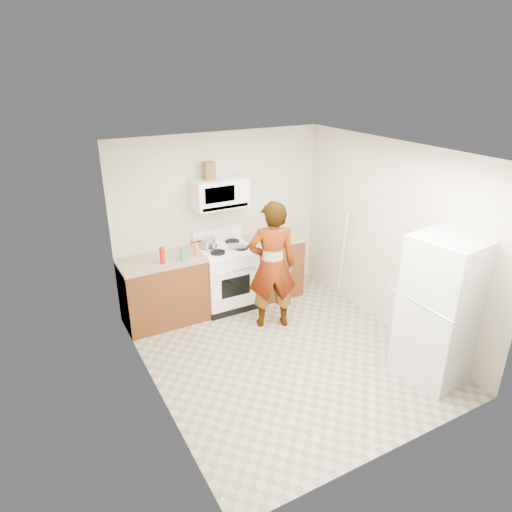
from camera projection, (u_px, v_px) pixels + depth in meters
floor at (284, 353)px, 5.71m from camera, size 3.60×3.60×0.00m
back_wall at (222, 219)px, 6.67m from camera, size 3.20×0.02×2.50m
right_wall at (391, 239)px, 5.92m from camera, size 0.02×3.60×2.50m
cabinet_left at (164, 292)px, 6.28m from camera, size 1.12×0.62×0.90m
counter_left at (161, 261)px, 6.10m from camera, size 1.14×0.64×0.03m
cabinet_right at (271, 267)px, 7.04m from camera, size 0.80×0.62×0.90m
counter_right at (272, 239)px, 6.86m from camera, size 0.82×0.64×0.03m
gas_range at (226, 275)px, 6.67m from camera, size 0.76×0.65×1.13m
microwave at (220, 193)px, 6.30m from camera, size 0.76×0.38×0.40m
person at (272, 266)px, 6.02m from camera, size 0.76×0.63×1.77m
fridge at (441, 309)px, 5.03m from camera, size 0.79×0.79×1.70m
kettle at (274, 227)px, 6.98m from camera, size 0.16×0.16×0.19m
jug at (209, 171)px, 6.13m from camera, size 0.14×0.14×0.24m
saucepan at (207, 242)px, 6.45m from camera, size 0.28×0.28×0.12m
tray at (237, 247)px, 6.46m from camera, size 0.29×0.24×0.05m
bottle_spray at (162, 255)px, 5.92m from camera, size 0.09×0.09×0.23m
bottle_hot_sauce at (196, 250)px, 6.17m from camera, size 0.08×0.08×0.18m
bottle_green_cap at (182, 254)px, 6.02m from camera, size 0.06×0.06×0.19m
pot_lid at (187, 257)px, 6.16m from camera, size 0.27×0.27×0.01m
broom at (343, 255)px, 6.81m from camera, size 0.18×0.28×1.40m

